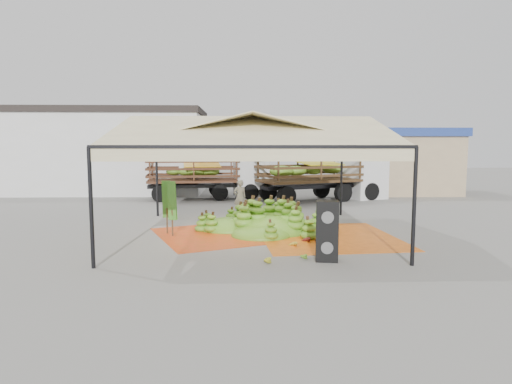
{
  "coord_description": "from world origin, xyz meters",
  "views": [
    {
      "loc": [
        -0.27,
        -14.46,
        3.01
      ],
      "look_at": [
        0.2,
        1.5,
        1.3
      ],
      "focal_mm": 30.0,
      "sensor_mm": 36.0,
      "label": 1
    }
  ],
  "objects_px": {
    "banana_heap": "(271,215)",
    "vendor": "(240,197)",
    "speaker_stack": "(327,231)",
    "truck_right": "(328,173)",
    "truck_left": "(213,174)"
  },
  "relations": [
    {
      "from": "banana_heap",
      "to": "speaker_stack",
      "type": "xyz_separation_m",
      "value": [
        1.21,
        -4.14,
        0.24
      ]
    },
    {
      "from": "vendor",
      "to": "truck_right",
      "type": "height_order",
      "value": "truck_right"
    },
    {
      "from": "truck_left",
      "to": "truck_right",
      "type": "height_order",
      "value": "truck_right"
    },
    {
      "from": "truck_left",
      "to": "truck_right",
      "type": "relative_size",
      "value": 0.92
    },
    {
      "from": "speaker_stack",
      "to": "vendor",
      "type": "relative_size",
      "value": 1.01
    },
    {
      "from": "vendor",
      "to": "truck_left",
      "type": "xyz_separation_m",
      "value": [
        -1.59,
        6.09,
        0.66
      ]
    },
    {
      "from": "truck_left",
      "to": "truck_right",
      "type": "distance_m",
      "value": 6.53
    },
    {
      "from": "banana_heap",
      "to": "vendor",
      "type": "height_order",
      "value": "vendor"
    },
    {
      "from": "speaker_stack",
      "to": "vendor",
      "type": "xyz_separation_m",
      "value": [
        -2.36,
        7.54,
        -0.01
      ]
    },
    {
      "from": "speaker_stack",
      "to": "vendor",
      "type": "height_order",
      "value": "speaker_stack"
    },
    {
      "from": "speaker_stack",
      "to": "truck_right",
      "type": "xyz_separation_m",
      "value": [
        2.54,
        12.87,
        0.75
      ]
    },
    {
      "from": "vendor",
      "to": "truck_left",
      "type": "distance_m",
      "value": 6.33
    },
    {
      "from": "banana_heap",
      "to": "truck_right",
      "type": "relative_size",
      "value": 0.68
    },
    {
      "from": "speaker_stack",
      "to": "truck_right",
      "type": "relative_size",
      "value": 0.21
    },
    {
      "from": "banana_heap",
      "to": "truck_right",
      "type": "bearing_deg",
      "value": 66.75
    }
  ]
}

